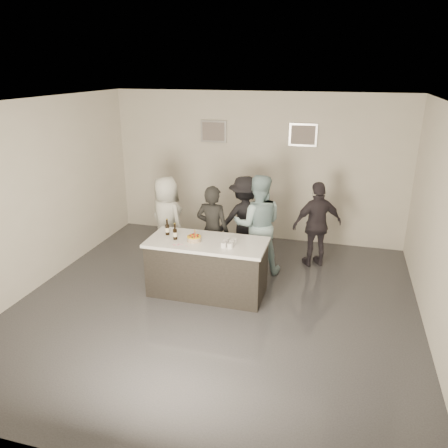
# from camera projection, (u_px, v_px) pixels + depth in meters

# --- Properties ---
(floor) EXTENTS (6.00, 6.00, 0.00)m
(floor) POSITION_uv_depth(u_px,v_px,m) (215.00, 305.00, 6.69)
(floor) COLOR #3D3D42
(floor) RESTS_ON ground
(ceiling) EXTENTS (6.00, 6.00, 0.00)m
(ceiling) POSITION_uv_depth(u_px,v_px,m) (214.00, 103.00, 5.66)
(ceiling) COLOR white
(wall_back) EXTENTS (6.00, 0.04, 3.00)m
(wall_back) POSITION_uv_depth(u_px,v_px,m) (257.00, 168.00, 8.89)
(wall_back) COLOR silver
(wall_back) RESTS_ON ground
(wall_front) EXTENTS (6.00, 0.04, 3.00)m
(wall_front) POSITION_uv_depth(u_px,v_px,m) (107.00, 328.00, 3.46)
(wall_front) COLOR silver
(wall_front) RESTS_ON ground
(wall_left) EXTENTS (0.04, 6.00, 3.00)m
(wall_left) POSITION_uv_depth(u_px,v_px,m) (34.00, 196.00, 6.93)
(wall_left) COLOR silver
(wall_left) RESTS_ON ground
(wall_right) EXTENTS (0.04, 6.00, 3.00)m
(wall_right) POSITION_uv_depth(u_px,v_px,m) (446.00, 233.00, 5.42)
(wall_right) COLOR silver
(wall_right) RESTS_ON ground
(picture_left) EXTENTS (0.54, 0.04, 0.44)m
(picture_left) POSITION_uv_depth(u_px,v_px,m) (214.00, 131.00, 8.85)
(picture_left) COLOR #B2B2B7
(picture_left) RESTS_ON wall_back
(picture_right) EXTENTS (0.54, 0.04, 0.44)m
(picture_right) POSITION_uv_depth(u_px,v_px,m) (303.00, 135.00, 8.40)
(picture_right) COLOR #B2B2B7
(picture_right) RESTS_ON wall_back
(bar_counter) EXTENTS (1.86, 0.86, 0.90)m
(bar_counter) POSITION_uv_depth(u_px,v_px,m) (207.00, 267.00, 6.91)
(bar_counter) COLOR white
(bar_counter) RESTS_ON ground
(cake) EXTENTS (0.22, 0.22, 0.07)m
(cake) POSITION_uv_depth(u_px,v_px,m) (194.00, 239.00, 6.74)
(cake) COLOR yellow
(cake) RESTS_ON bar_counter
(beer_bottle_a) EXTENTS (0.07, 0.07, 0.26)m
(beer_bottle_a) POSITION_uv_depth(u_px,v_px,m) (167.00, 227.00, 6.96)
(beer_bottle_a) COLOR black
(beer_bottle_a) RESTS_ON bar_counter
(beer_bottle_b) EXTENTS (0.07, 0.07, 0.26)m
(beer_bottle_b) POSITION_uv_depth(u_px,v_px,m) (175.00, 232.00, 6.78)
(beer_bottle_b) COLOR black
(beer_bottle_b) RESTS_ON bar_counter
(tumbler_cluster) EXTENTS (0.19, 0.30, 0.08)m
(tumbler_cluster) POSITION_uv_depth(u_px,v_px,m) (229.00, 243.00, 6.59)
(tumbler_cluster) COLOR yellow
(tumbler_cluster) RESTS_ON bar_counter
(candles) EXTENTS (0.24, 0.08, 0.01)m
(candles) POSITION_uv_depth(u_px,v_px,m) (181.00, 245.00, 6.60)
(candles) COLOR pink
(candles) RESTS_ON bar_counter
(person_main_black) EXTENTS (0.61, 0.43, 1.59)m
(person_main_black) POSITION_uv_depth(u_px,v_px,m) (213.00, 231.00, 7.47)
(person_main_black) COLOR black
(person_main_black) RESTS_ON ground
(person_main_blue) EXTENTS (0.98, 0.83, 1.76)m
(person_main_blue) POSITION_uv_depth(u_px,v_px,m) (258.00, 225.00, 7.52)
(person_main_blue) COLOR #96BAC5
(person_main_blue) RESTS_ON ground
(person_guest_left) EXTENTS (0.94, 0.84, 1.62)m
(person_guest_left) POSITION_uv_depth(u_px,v_px,m) (167.00, 220.00, 7.92)
(person_guest_left) COLOR silver
(person_guest_left) RESTS_ON ground
(person_guest_right) EXTENTS (0.99, 0.77, 1.56)m
(person_guest_right) POSITION_uv_depth(u_px,v_px,m) (317.00, 224.00, 7.80)
(person_guest_right) COLOR #302A32
(person_guest_right) RESTS_ON ground
(person_guest_back) EXTENTS (1.19, 1.02, 1.60)m
(person_guest_back) POSITION_uv_depth(u_px,v_px,m) (244.00, 219.00, 8.03)
(person_guest_back) COLOR black
(person_guest_back) RESTS_ON ground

